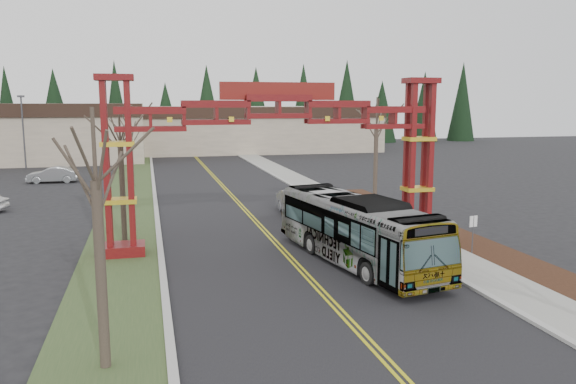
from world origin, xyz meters
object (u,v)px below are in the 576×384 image
object	(u,v)px
retail_building_east	(252,128)
bare_tree_median_mid	(120,143)
silver_sedan	(297,203)
barrel_north	(404,214)
transit_bus	(356,230)
barrel_mid	(437,226)
parked_car_far_a	(53,175)
bare_tree_median_near	(96,182)
bare_tree_median_far	(131,135)
bare_tree_right_far	(376,127)
street_sign	(473,227)
barrel_south	(446,235)
gateway_arch	(278,134)
light_pole_far	(23,127)

from	to	relation	value
retail_building_east	bare_tree_median_mid	distance (m)	61.54
silver_sedan	barrel_north	size ratio (longest dim) A/B	4.53
transit_bus	barrel_mid	bearing A→B (deg)	23.65
parked_car_far_a	bare_tree_median_near	distance (m)	42.20
parked_car_far_a	bare_tree_median_near	world-z (taller)	bare_tree_median_near
parked_car_far_a	barrel_mid	size ratio (longest dim) A/B	4.68
bare_tree_median_far	bare_tree_right_far	bearing A→B (deg)	-37.25
silver_sedan	bare_tree_median_near	xyz separation A→B (m)	(-11.14, -20.41, 4.61)
bare_tree_median_far	street_sign	world-z (taller)	bare_tree_median_far
retail_building_east	street_sign	xyz separation A→B (m)	(-1.06, -66.17, -2.05)
retail_building_east	street_sign	world-z (taller)	retail_building_east
bare_tree_median_near	barrel_south	bearing A→B (deg)	32.08
parked_car_far_a	barrel_mid	bearing A→B (deg)	44.57
bare_tree_median_far	street_sign	bearing A→B (deg)	-59.35
gateway_arch	barrel_north	size ratio (longest dim) A/B	16.81
parked_car_far_a	barrel_mid	xyz separation A→B (m)	(25.03, -28.41, -0.27)
barrel_south	barrel_north	xyz separation A→B (m)	(0.23, 5.66, 0.04)
bare_tree_median_near	barrel_north	distance (m)	24.06
bare_tree_right_far	retail_building_east	bearing A→B (deg)	90.00
parked_car_far_a	bare_tree_right_far	xyz separation A→B (m)	(25.47, -18.16, 5.06)
retail_building_east	bare_tree_median_far	size ratio (longest dim) A/B	5.73
transit_bus	silver_sedan	world-z (taller)	transit_bus
transit_bus	barrel_mid	distance (m)	8.14
bare_tree_median_mid	barrel_south	distance (m)	18.25
gateway_arch	bare_tree_median_near	size ratio (longest dim) A/B	2.44
gateway_arch	barrel_south	distance (m)	10.57
retail_building_east	barrel_north	size ratio (longest dim) A/B	35.10
street_sign	barrel_mid	xyz separation A→B (m)	(0.62, 4.66, -0.96)
transit_bus	barrel_mid	size ratio (longest dim) A/B	11.78
silver_sedan	bare_tree_median_mid	world-z (taller)	bare_tree_median_mid
retail_building_east	street_sign	size ratio (longest dim) A/B	18.72
parked_car_far_a	bare_tree_median_mid	bearing A→B (deg)	19.39
light_pole_far	barrel_north	bearing A→B (deg)	-52.25
retail_building_east	silver_sedan	bearing A→B (deg)	-97.24
bare_tree_median_mid	light_pole_far	distance (m)	40.58
gateway_arch	bare_tree_right_far	xyz separation A→B (m)	(10.00, 10.69, -0.16)
gateway_arch	street_sign	size ratio (longest dim) A/B	8.97
light_pole_far	street_sign	bearing A→B (deg)	-57.53
transit_bus	bare_tree_median_near	world-z (taller)	bare_tree_median_near
bare_tree_median_mid	bare_tree_right_far	xyz separation A→B (m)	(18.00, 7.56, 0.40)
retail_building_east	silver_sedan	size ratio (longest dim) A/B	7.75
transit_bus	bare_tree_median_far	world-z (taller)	bare_tree_median_far
bare_tree_right_far	barrel_mid	world-z (taller)	bare_tree_right_far
retail_building_east	bare_tree_median_mid	bearing A→B (deg)	-107.02
light_pole_far	barrel_south	distance (m)	52.68
street_sign	barrel_mid	bearing A→B (deg)	82.44
gateway_arch	retail_building_east	bearing A→B (deg)	80.83
bare_tree_median_far	bare_tree_median_near	bearing A→B (deg)	-90.00
barrel_north	gateway_arch	bearing A→B (deg)	-157.26
street_sign	barrel_mid	world-z (taller)	street_sign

